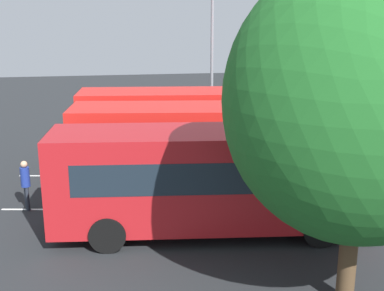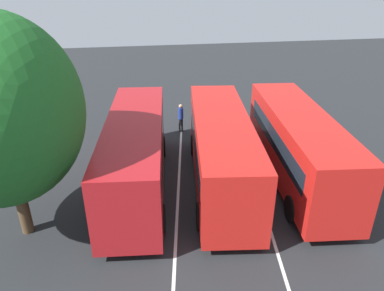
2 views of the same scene
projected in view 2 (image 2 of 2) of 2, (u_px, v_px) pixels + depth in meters
ground_plane at (217, 182)px, 17.52m from camera, size 70.72×70.72×0.00m
bus_far_left at (298, 144)px, 16.99m from camera, size 10.18×3.45×3.38m
bus_center_left at (221, 149)px, 16.55m from camera, size 10.21×3.67×3.38m
bus_center_right at (136, 152)px, 16.28m from camera, size 10.17×3.39×3.38m
pedestrian at (181, 116)px, 22.46m from camera, size 0.42×0.42×1.82m
lane_stripe_outer_left at (254, 178)px, 17.79m from camera, size 14.43×2.45×0.01m
lane_stripe_inner_left at (179, 185)px, 17.23m from camera, size 14.43×2.45×0.01m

